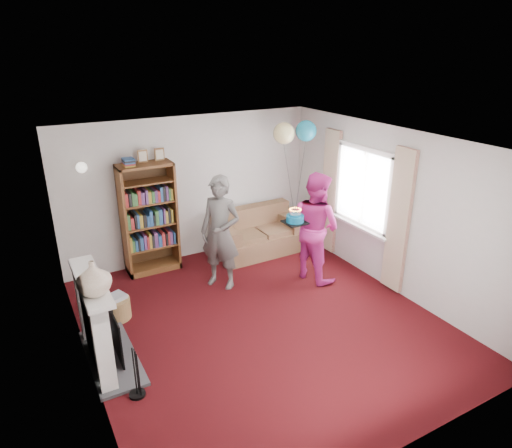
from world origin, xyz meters
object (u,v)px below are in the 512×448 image
sofa (257,235)px  person_striped (220,233)px  person_magenta (315,226)px  bookcase (149,219)px  birthday_cake (295,219)px

sofa → person_striped: person_striped is taller
person_magenta → person_striped: bearing=60.3°
bookcase → person_striped: 1.35m
person_striped → birthday_cake: size_ratio=5.57×
bookcase → sofa: 2.01m
bookcase → birthday_cake: bookcase is taller
sofa → person_magenta: person_magenta is taller
person_striped → birthday_cake: person_striped is taller
birthday_cake → person_magenta: bearing=15.1°
bookcase → person_striped: bearing=-53.7°
sofa → person_striped: (-1.11, -0.85, 0.59)m
bookcase → sofa: bearing=-7.1°
sofa → person_magenta: size_ratio=0.86×
sofa → birthday_cake: 1.68m
sofa → birthday_cake: (-0.15, -1.45, 0.84)m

